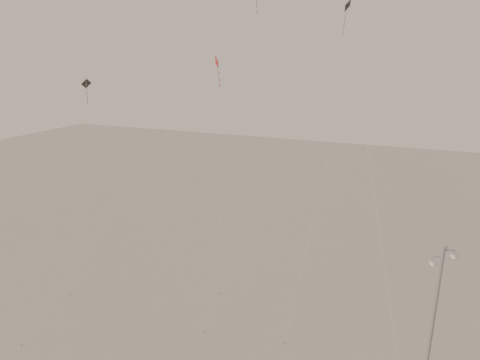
% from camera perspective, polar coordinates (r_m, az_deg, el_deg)
% --- Properties ---
extents(street_lamp, '(1.58, 0.78, 8.54)m').
position_cam_1_polar(street_lamp, '(31.00, 22.75, -14.17)').
color(street_lamp, gray).
rests_on(street_lamp, ground).
extents(kite_1, '(0.60, 9.80, 24.15)m').
position_cam_1_polar(kite_1, '(35.91, 0.67, 14.80)').
color(kite_1, '#292522').
rests_on(kite_1, ground).
extents(kite_3, '(10.19, 10.80, 19.00)m').
position_cam_1_polar(kite_3, '(28.63, -8.96, 5.25)').
color(kite_3, maroon).
rests_on(kite_3, ground).
extents(kite_4, '(5.55, 4.39, 22.44)m').
position_cam_1_polar(kite_4, '(31.21, 14.14, 11.87)').
color(kite_4, '#292522').
rests_on(kite_4, ground).
extents(kite_5, '(1.76, 3.67, 26.57)m').
position_cam_1_polar(kite_5, '(40.19, 11.76, 17.70)').
color(kite_5, '#A64D1B').
rests_on(kite_5, ground).
extents(kite_6, '(0.94, 8.20, 17.34)m').
position_cam_1_polar(kite_6, '(35.74, -19.70, 4.78)').
color(kite_6, '#292522').
rests_on(kite_6, ground).
extents(kite_7, '(6.05, 11.96, 27.33)m').
position_cam_1_polar(kite_7, '(41.66, 8.47, 17.39)').
color(kite_7, maroon).
rests_on(kite_7, ground).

